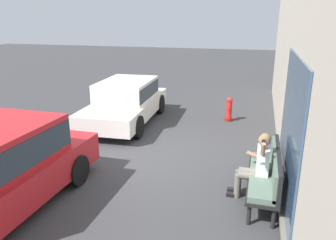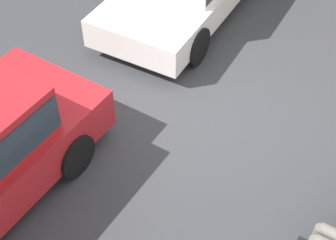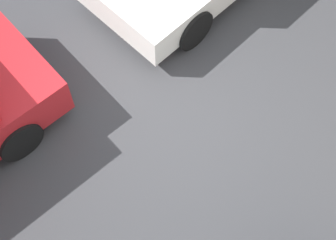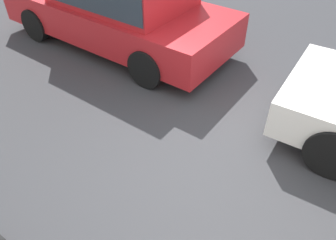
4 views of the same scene
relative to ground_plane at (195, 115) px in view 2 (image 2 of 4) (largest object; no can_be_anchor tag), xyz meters
The scene contains 1 object.
ground_plane is the anchor object (origin of this frame).
Camera 2 is at (4.91, 2.60, 5.55)m, focal length 55.00 mm.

